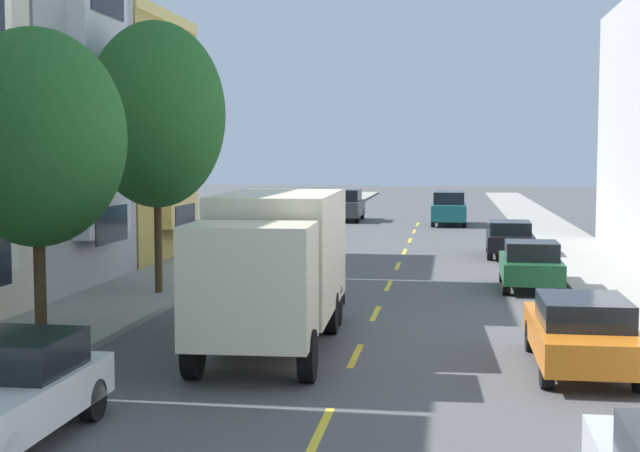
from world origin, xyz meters
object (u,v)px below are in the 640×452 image
(street_tree_second, at_px, (36,138))
(parked_hatchback_white, at_px, (6,392))
(parked_sedan_orange, at_px, (582,331))
(moving_teal_sedan, at_px, (449,208))
(parked_sedan_black, at_px, (510,238))
(street_tree_third, at_px, (156,115))
(parked_wagon_sky, at_px, (264,253))
(parked_hatchback_forest, at_px, (531,265))
(parked_suv_charcoal, at_px, (346,205))
(delivery_box_truck, at_px, (276,259))

(street_tree_second, bearing_deg, parked_hatchback_white, -69.44)
(parked_sedan_orange, xyz_separation_m, moving_teal_sedan, (-2.59, 35.28, 0.24))
(parked_sedan_black, bearing_deg, parked_hatchback_white, -108.87)
(street_tree_third, relative_size, parked_sedan_orange, 1.72)
(street_tree_second, height_order, parked_sedan_orange, street_tree_second)
(parked_wagon_sky, bearing_deg, parked_sedan_black, 40.15)
(parked_hatchback_white, xyz_separation_m, moving_teal_sedan, (6.14, 40.99, 0.23))
(parked_sedan_black, relative_size, parked_sedan_orange, 1.01)
(street_tree_second, relative_size, parked_sedan_black, 1.44)
(parked_hatchback_forest, relative_size, parked_sedan_orange, 0.89)
(street_tree_third, xyz_separation_m, moving_teal_sedan, (8.20, 27.88, -4.24))
(parked_hatchback_forest, distance_m, parked_sedan_black, 8.98)
(moving_teal_sedan, bearing_deg, parked_wagon_sky, -104.79)
(parked_suv_charcoal, xyz_separation_m, parked_hatchback_white, (0.12, -43.39, -0.23))
(parked_sedan_black, distance_m, parked_sedan_orange, 19.43)
(street_tree_third, bearing_deg, parked_sedan_black, 48.44)
(street_tree_third, distance_m, parked_sedan_black, 16.68)
(street_tree_third, bearing_deg, parked_hatchback_forest, 15.83)
(parked_hatchback_forest, distance_m, parked_wagon_sky, 8.79)
(street_tree_second, height_order, parked_hatchback_white, street_tree_second)
(delivery_box_truck, height_order, parked_sedan_black, delivery_box_truck)
(street_tree_third, distance_m, moving_teal_sedan, 29.37)
(parked_hatchback_white, bearing_deg, parked_sedan_black, 71.13)
(parked_wagon_sky, distance_m, parked_sedan_orange, 14.99)
(delivery_box_truck, relative_size, parked_wagon_sky, 1.63)
(street_tree_second, bearing_deg, parked_hatchback_forest, 44.81)
(street_tree_second, relative_size, parked_suv_charcoal, 1.36)
(street_tree_second, xyz_separation_m, moving_teal_sedan, (8.20, 35.49, -3.46))
(parked_suv_charcoal, xyz_separation_m, parked_sedan_black, (8.71, -18.25, -0.24))
(parked_suv_charcoal, height_order, moving_teal_sedan, same)
(street_tree_third, height_order, parked_sedan_black, street_tree_third)
(parked_hatchback_forest, relative_size, parked_sedan_black, 0.89)
(delivery_box_truck, bearing_deg, moving_teal_sedan, 83.91)
(parked_hatchback_forest, xyz_separation_m, parked_wagon_sky, (-8.61, 1.77, 0.05))
(delivery_box_truck, bearing_deg, parked_sedan_orange, -13.32)
(parked_wagon_sky, bearing_deg, delivery_box_truck, -76.99)
(street_tree_third, relative_size, parked_hatchback_white, 1.92)
(street_tree_second, relative_size, parked_wagon_sky, 1.38)
(street_tree_third, bearing_deg, moving_teal_sedan, 73.61)
(delivery_box_truck, bearing_deg, street_tree_third, 127.72)
(parked_wagon_sky, xyz_separation_m, moving_teal_sedan, (6.09, 23.07, 0.18))
(street_tree_third, relative_size, parked_sedan_black, 1.70)
(delivery_box_truck, xyz_separation_m, parked_wagon_sky, (-2.48, 10.75, -1.06))
(street_tree_second, xyz_separation_m, parked_sedan_orange, (10.79, 0.20, -3.69))
(street_tree_second, height_order, delivery_box_truck, street_tree_second)
(parked_hatchback_forest, height_order, parked_sedan_black, parked_hatchback_forest)
(parked_hatchback_white, bearing_deg, parked_hatchback_forest, 61.81)
(parked_sedan_orange, bearing_deg, moving_teal_sedan, 94.20)
(parked_hatchback_forest, height_order, moving_teal_sedan, moving_teal_sedan)
(parked_hatchback_white, relative_size, moving_teal_sedan, 0.84)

